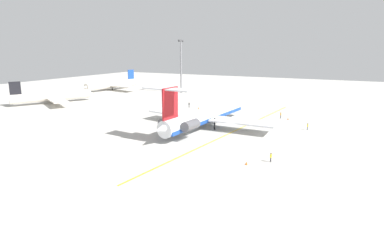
{
  "coord_description": "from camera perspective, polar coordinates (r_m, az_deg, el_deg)",
  "views": [
    {
      "loc": [
        -66.34,
        -23.29,
        18.95
      ],
      "look_at": [
        2.28,
        11.31,
        2.69
      ],
      "focal_mm": 28.94,
      "sensor_mm": 36.0,
      "label": 1
    }
  ],
  "objects": [
    {
      "name": "ground",
      "position": [
        72.82,
        7.17,
        -3.23
      ],
      "size": [
        300.67,
        300.67,
        0.0
      ],
      "primitive_type": "plane",
      "color": "#B7B5AD"
    },
    {
      "name": "main_jetliner",
      "position": [
        75.84,
        2.25,
        -0.11
      ],
      "size": [
        39.35,
        34.79,
        11.46
      ],
      "rotation": [
        0.0,
        0.0,
        -0.1
      ],
      "color": "silver",
      "rests_on": "ground"
    },
    {
      "name": "airliner_mid_left",
      "position": [
        122.43,
        -23.99,
        3.19
      ],
      "size": [
        26.37,
        26.7,
        8.47
      ],
      "rotation": [
        0.0,
        0.0,
        -0.49
      ],
      "color": "silver",
      "rests_on": "ground"
    },
    {
      "name": "airliner_mid_right",
      "position": [
        153.02,
        -14.76,
        5.44
      ],
      "size": [
        30.22,
        30.05,
        9.04
      ],
      "rotation": [
        0.0,
        0.0,
        2.97
      ],
      "color": "silver",
      "rests_on": "ground"
    },
    {
      "name": "ground_crew_near_nose",
      "position": [
        79.34,
        20.54,
        -1.86
      ],
      "size": [
        0.42,
        0.27,
        1.68
      ],
      "rotation": [
        0.0,
        0.0,
        1.8
      ],
      "color": "black",
      "rests_on": "ground"
    },
    {
      "name": "ground_crew_near_tail",
      "position": [
        103.04,
        -0.55,
        1.98
      ],
      "size": [
        0.28,
        0.45,
        1.78
      ],
      "rotation": [
        0.0,
        0.0,
        6.14
      ],
      "color": "black",
      "rests_on": "ground"
    },
    {
      "name": "ground_crew_portside",
      "position": [
        90.36,
        16.04,
        0.1
      ],
      "size": [
        0.4,
        0.28,
        1.78
      ],
      "rotation": [
        0.0,
        0.0,
        5.25
      ],
      "color": "black",
      "rests_on": "ground"
    },
    {
      "name": "ground_crew_starboard",
      "position": [
        55.15,
        14.33,
        -7.37
      ],
      "size": [
        0.39,
        0.27,
        1.67
      ],
      "rotation": [
        0.0,
        0.0,
        1.1
      ],
      "color": "black",
      "rests_on": "ground"
    },
    {
      "name": "safety_cone_nose",
      "position": [
        53.33,
        9.98,
        -8.74
      ],
      "size": [
        0.4,
        0.4,
        0.55
      ],
      "primitive_type": "cone",
      "color": "#EA590F",
      "rests_on": "ground"
    },
    {
      "name": "safety_cone_wingtip",
      "position": [
        101.05,
        1.19,
        1.29
      ],
      "size": [
        0.4,
        0.4,
        0.55
      ],
      "primitive_type": "cone",
      "color": "#EA590F",
      "rests_on": "ground"
    },
    {
      "name": "safety_cone_tail",
      "position": [
        89.41,
        17.28,
        -0.66
      ],
      "size": [
        0.4,
        0.4,
        0.55
      ],
      "primitive_type": "cone",
      "color": "#EA590F",
      "rests_on": "ground"
    },
    {
      "name": "taxiway_centreline",
      "position": [
        74.78,
        8.03,
        -2.85
      ],
      "size": [
        73.86,
        10.27,
        0.01
      ],
      "primitive_type": "cube",
      "rotation": [
        0.0,
        0.0,
        -0.13
      ],
      "color": "gold",
      "rests_on": "ground"
    },
    {
      "name": "light_mast",
      "position": [
        138.01,
        -2.04,
        9.38
      ],
      "size": [
        4.0,
        0.7,
        23.19
      ],
      "color": "slate",
      "rests_on": "ground"
    }
  ]
}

